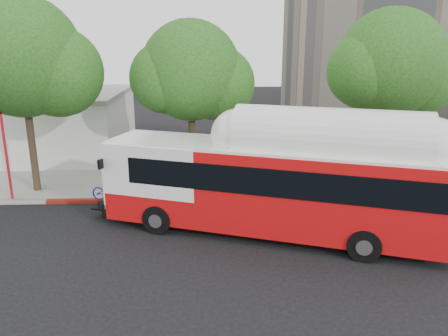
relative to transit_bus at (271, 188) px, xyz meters
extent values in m
plane|color=black|center=(-2.26, 0.02, -1.95)|extent=(120.00, 120.00, 0.00)
cube|color=gray|center=(-2.26, 6.52, -1.88)|extent=(60.00, 5.00, 0.15)
cube|color=gray|center=(-2.26, 3.92, -1.88)|extent=(60.00, 0.30, 0.15)
cube|color=maroon|center=(-5.26, 3.92, -1.87)|extent=(10.00, 0.32, 0.16)
cylinder|color=#2D2116|center=(-11.26, 5.52, 1.09)|extent=(0.36, 0.36, 6.08)
sphere|color=#174914|center=(-11.26, 5.52, 4.89)|extent=(5.80, 5.80, 5.80)
sphere|color=#174914|center=(-9.67, 5.72, 4.13)|extent=(4.35, 4.35, 4.35)
cylinder|color=#2D2116|center=(-3.26, 6.02, 0.77)|extent=(0.36, 0.36, 5.44)
sphere|color=#174914|center=(-3.26, 6.02, 4.17)|extent=(5.00, 5.00, 5.00)
sphere|color=#174914|center=(-1.89, 6.22, 3.49)|extent=(3.75, 3.75, 3.75)
cylinder|color=#2D2116|center=(6.74, 5.82, 0.93)|extent=(0.36, 0.36, 5.76)
sphere|color=#174914|center=(6.74, 5.82, 4.53)|extent=(5.40, 5.40, 5.40)
sphere|color=#174914|center=(8.22, 6.02, 3.81)|extent=(4.05, 4.05, 4.05)
cube|color=silver|center=(-16.26, 14.02, 0.05)|extent=(16.00, 10.00, 4.00)
cube|color=gray|center=(-16.26, 14.02, 2.15)|extent=(16.20, 10.20, 0.30)
cube|color=red|center=(-0.09, 0.03, 0.01)|extent=(13.31, 7.07, 3.17)
cube|color=black|center=(0.42, -0.15, 0.67)|extent=(12.10, 6.69, 1.04)
cube|color=white|center=(-0.09, 0.03, 1.64)|extent=(13.28, 6.99, 0.11)
cube|color=white|center=(1.97, -0.70, 1.93)|extent=(7.32, 4.40, 0.60)
cube|color=black|center=(-6.84, 2.43, -1.41)|extent=(1.48, 2.15, 0.07)
imported|color=navy|center=(-6.84, 2.43, -0.88)|extent=(1.24, 1.99, 0.99)
cylinder|color=red|center=(-12.00, 4.21, 0.20)|extent=(0.13, 0.13, 4.32)
cube|color=black|center=(-12.00, 4.21, 2.47)|extent=(0.05, 0.43, 0.27)
camera|label=1|loc=(-2.59, -16.21, 5.55)|focal=35.00mm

